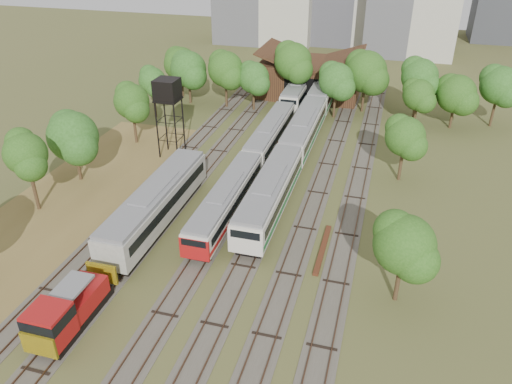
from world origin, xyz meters
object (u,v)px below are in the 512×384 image
(railcar_green_set, at_px, (304,130))
(railcar_red_set, at_px, (251,163))
(shunter_locomotive, at_px, (66,313))
(water_tower, at_px, (167,92))

(railcar_green_set, bearing_deg, railcar_red_set, -110.85)
(railcar_red_set, height_order, shunter_locomotive, shunter_locomotive)
(water_tower, bearing_deg, shunter_locomotive, -80.10)
(shunter_locomotive, height_order, water_tower, water_tower)
(railcar_red_set, relative_size, railcar_green_set, 0.66)
(railcar_green_set, distance_m, water_tower, 17.95)
(railcar_red_set, distance_m, railcar_green_set, 11.24)
(railcar_green_set, relative_size, water_tower, 5.37)
(railcar_green_set, bearing_deg, shunter_locomotive, -105.04)
(railcar_red_set, xyz_separation_m, shunter_locomotive, (-6.00, -26.72, -0.09))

